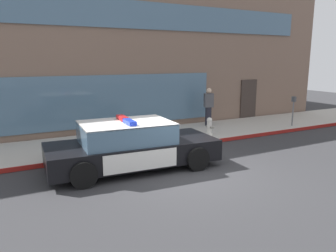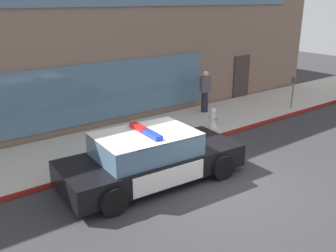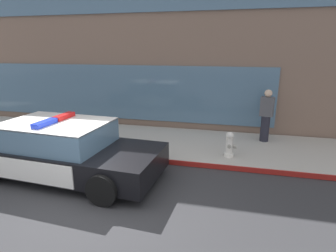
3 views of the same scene
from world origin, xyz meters
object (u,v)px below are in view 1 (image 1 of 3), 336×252
object	(u,v)px
police_cruiser	(131,145)
pedestrian_on_sidewalk	(208,107)
fire_hydrant	(209,127)
parking_meter	(293,105)

from	to	relation	value
police_cruiser	pedestrian_on_sidewalk	size ratio (longest dim) A/B	2.90
police_cruiser	pedestrian_on_sidewalk	xyz separation A→B (m)	(5.13, 3.51, 0.33)
police_cruiser	pedestrian_on_sidewalk	distance (m)	6.23
pedestrian_on_sidewalk	fire_hydrant	bearing A→B (deg)	-17.88
pedestrian_on_sidewalk	parking_meter	world-z (taller)	pedestrian_on_sidewalk
police_cruiser	parking_meter	world-z (taller)	police_cruiser
police_cruiser	parking_meter	xyz separation A→B (m)	(8.49, 1.68, 0.40)
pedestrian_on_sidewalk	parking_meter	xyz separation A→B (m)	(3.36, -1.83, 0.07)
pedestrian_on_sidewalk	parking_meter	bearing A→B (deg)	76.87
parking_meter	fire_hydrant	bearing A→B (deg)	177.81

